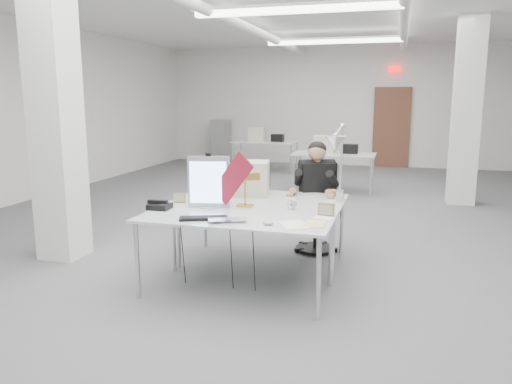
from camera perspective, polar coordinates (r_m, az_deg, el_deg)
room_shell at (r=7.08m, az=4.80°, el=9.54°), size 10.04×14.04×3.24m
desk_main at (r=4.67m, az=-2.22°, el=-2.89°), size 1.80×0.90×0.02m
desk_second at (r=5.51m, az=0.72°, el=-0.76°), size 1.80×0.90×0.02m
bg_desk_a at (r=9.95m, az=8.91°, el=4.31°), size 1.60×0.80×0.02m
bg_desk_b at (r=12.48m, az=1.03°, el=5.74°), size 1.60×0.80×0.02m
filing_cabinet at (r=14.39m, az=-4.04°, el=5.82°), size 0.45×0.55×1.20m
office_chair at (r=6.03m, az=6.91°, el=-1.79°), size 0.70×0.70×1.08m
seated_person at (r=5.91m, az=6.91°, el=1.50°), size 0.67×0.73×0.88m
monitor at (r=4.98m, az=-5.41°, el=1.13°), size 0.42×0.13×0.52m
pennant at (r=4.85m, az=-2.71°, el=1.53°), size 0.49×0.19×0.55m
keyboard at (r=4.56m, az=-6.01°, el=-2.99°), size 0.46×0.30×0.02m
laptop at (r=4.39m, az=-3.23°, el=-3.44°), size 0.40×0.34×0.03m
mouse at (r=4.33m, az=1.39°, el=-3.55°), size 0.10×0.07×0.04m
bankers_lamp at (r=5.04m, az=-1.25°, el=0.03°), size 0.29×0.21×0.30m
desk_phone at (r=5.04m, az=-10.95°, el=-1.62°), size 0.22×0.20×0.05m
picture_frame_left at (r=5.29m, az=-8.74°, el=-0.66°), size 0.14×0.06×0.10m
picture_frame_right at (r=4.70m, az=8.03°, el=-2.00°), size 0.16×0.05×0.12m
desk_clock at (r=4.94m, az=4.12°, el=-1.41°), size 0.10×0.06×0.10m
paper_stack_a at (r=4.35m, az=4.32°, el=-3.75°), size 0.34×0.37×0.01m
paper_stack_b at (r=4.39m, az=6.75°, el=-3.65°), size 0.18×0.24×0.01m
paper_stack_c at (r=4.62m, az=7.75°, el=-2.93°), size 0.22×0.18×0.01m
beige_monitor at (r=5.62m, az=-0.65°, el=1.57°), size 0.46×0.45×0.38m
architect_lamp at (r=5.06m, az=9.38°, el=3.02°), size 0.26×0.66×0.84m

